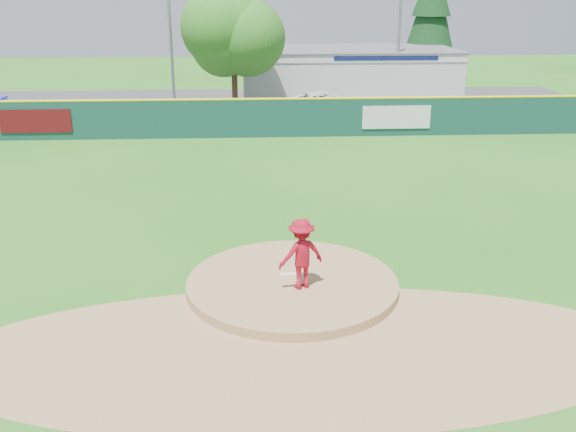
{
  "coord_description": "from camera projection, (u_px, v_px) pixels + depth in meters",
  "views": [
    {
      "loc": [
        -0.97,
        -15.1,
        7.41
      ],
      "look_at": [
        0.0,
        2.0,
        1.3
      ],
      "focal_mm": 40.0,
      "sensor_mm": 36.0,
      "label": 1
    }
  ],
  "objects": [
    {
      "name": "ground",
      "position": [
        292.0,
        288.0,
        16.75
      ],
      "size": [
        120.0,
        120.0,
        0.0
      ],
      "primitive_type": "plane",
      "color": "#286B19",
      "rests_on": "ground"
    },
    {
      "name": "van",
      "position": [
        323.0,
        102.0,
        40.15
      ],
      "size": [
        5.1,
        3.86,
        1.29
      ],
      "primitive_type": "imported",
      "rotation": [
        0.0,
        0.0,
        2.0
      ],
      "color": "white",
      "rests_on": "parking_lot"
    },
    {
      "name": "fence_banners",
      "position": [
        219.0,
        119.0,
        33.12
      ],
      "size": [
        22.2,
        0.04,
        1.2
      ],
      "color": "#540C10",
      "rests_on": "ground"
    },
    {
      "name": "pool_building_grp",
      "position": [
        347.0,
        71.0,
        46.59
      ],
      "size": [
        15.2,
        8.2,
        3.31
      ],
      "color": "silver",
      "rests_on": "ground"
    },
    {
      "name": "pitchers_mound",
      "position": [
        292.0,
        288.0,
        16.75
      ],
      "size": [
        5.5,
        5.5,
        0.5
      ],
      "primitive_type": "cylinder",
      "color": "#9E774C",
      "rests_on": "ground"
    },
    {
      "name": "light_pole_left",
      "position": [
        169.0,
        11.0,
        39.78
      ],
      "size": [
        1.75,
        0.25,
        11.0
      ],
      "color": "gray",
      "rests_on": "ground"
    },
    {
      "name": "pitching_rubber",
      "position": [
        292.0,
        274.0,
        16.94
      ],
      "size": [
        0.6,
        0.15,
        0.04
      ],
      "primitive_type": "cube",
      "color": "white",
      "rests_on": "pitchers_mound"
    },
    {
      "name": "light_pole_right",
      "position": [
        400.0,
        17.0,
        42.63
      ],
      "size": [
        1.75,
        0.25,
        10.0
      ],
      "color": "gray",
      "rests_on": "ground"
    },
    {
      "name": "outfield_fence",
      "position": [
        271.0,
        117.0,
        33.3
      ],
      "size": [
        40.0,
        0.14,
        2.07
      ],
      "color": "#123A36",
      "rests_on": "ground"
    },
    {
      "name": "pitcher",
      "position": [
        301.0,
        254.0,
        15.96
      ],
      "size": [
        1.35,
        1.06,
        1.83
      ],
      "primitive_type": "imported",
      "rotation": [
        0.0,
        0.0,
        3.51
      ],
      "color": "maroon",
      "rests_on": "pitchers_mound"
    },
    {
      "name": "deciduous_tree",
      "position": [
        233.0,
        38.0,
        38.62
      ],
      "size": [
        5.6,
        5.6,
        7.36
      ],
      "color": "#382314",
      "rests_on": "ground"
    },
    {
      "name": "infield_dirt_arc",
      "position": [
        301.0,
        349.0,
        13.92
      ],
      "size": [
        15.4,
        15.4,
        0.01
      ],
      "primitive_type": "cylinder",
      "color": "#9E774C",
      "rests_on": "ground"
    },
    {
      "name": "conifer_tree",
      "position": [
        431.0,
        13.0,
        49.42
      ],
      "size": [
        4.4,
        4.4,
        9.5
      ],
      "color": "#382314",
      "rests_on": "ground"
    },
    {
      "name": "parking_lot",
      "position": [
        267.0,
        107.0,
        42.13
      ],
      "size": [
        44.0,
        16.0,
        0.02
      ],
      "primitive_type": "cube",
      "color": "#38383A",
      "rests_on": "ground"
    }
  ]
}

